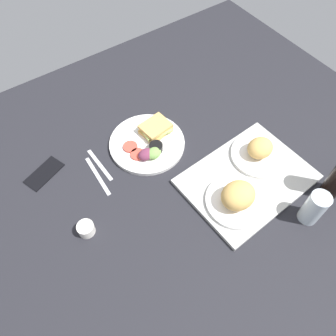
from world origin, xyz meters
TOP-DOWN VIEW (x-y plane):
  - ground_plane at (0.00, 0.00)cm, footprint 190.00×150.00cm
  - serving_tray at (-20.12, 21.74)cm, footprint 46.76×35.44cm
  - bread_plate_near at (-30.07, 16.56)cm, footprint 20.94×20.94cm
  - bread_plate_far at (-9.84, 26.89)cm, footprint 21.28×21.28cm
  - plate_with_salad at (0.22, -12.63)cm, footprint 29.49×29.49cm
  - drinking_glass at (-26.92, 44.45)cm, footprint 6.62×6.62cm
  - espresso_cup at (37.02, 6.27)cm, footprint 5.60×5.60cm
  - fork at (20.87, -15.04)cm, footprint 2.04×17.04cm
  - knife at (23.87, -11.04)cm, footprint 2.12×19.04cm
  - cell_phone at (39.66, -23.40)cm, footprint 16.01×11.81cm

SIDE VIEW (x-z plane):
  - ground_plane at x=0.00cm, z-range -3.00..0.00cm
  - fork at x=20.87cm, z-range 0.00..0.50cm
  - knife at x=23.87cm, z-range 0.00..0.50cm
  - cell_phone at x=39.66cm, z-range 0.00..0.80cm
  - serving_tray at x=-20.12cm, z-range 0.00..1.60cm
  - plate_with_salad at x=0.22cm, z-range -1.03..4.37cm
  - espresso_cup at x=37.02cm, z-range 0.00..4.00cm
  - bread_plate_near at x=-30.07cm, z-range 0.20..8.40cm
  - bread_plate_far at x=-9.84cm, z-range 0.48..10.13cm
  - drinking_glass at x=-26.92cm, z-range 0.00..13.71cm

